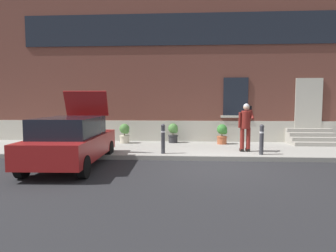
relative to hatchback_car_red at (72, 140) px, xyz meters
The scene contains 13 objects.
ground_plane 4.49m from the hatchback_car_red, ahead, with size 80.00×80.00×0.00m, color #232326.
sidewalk 5.38m from the hatchback_car_red, 34.19° to the left, with size 24.00×3.60×0.15m, color #99968E.
curb_edge 4.61m from the hatchback_car_red, 14.46° to the left, with size 24.00×0.12×0.15m, color gray.
building_facade 7.63m from the hatchback_car_red, 51.13° to the left, with size 24.00×1.52×7.50m.
entrance_stoop 9.87m from the hatchback_car_red, 25.96° to the left, with size 1.96×1.28×0.64m.
hatchback_car_red is the anchor object (origin of this frame).
bollard_near_person 6.22m from the hatchback_car_red, 14.41° to the left, with size 0.15×0.15×1.04m.
bollard_far_left 3.06m from the hatchback_car_red, 30.38° to the left, with size 0.15×0.15×1.04m.
person_on_phone 5.99m from the hatchback_car_red, 20.72° to the left, with size 0.51×0.48×1.75m.
planter_olive 4.63m from the hatchback_car_red, 107.28° to the left, with size 0.44×0.44×0.86m.
planter_cream 4.10m from the hatchback_car_red, 79.45° to the left, with size 0.44×0.44×0.86m.
planter_charcoal 5.19m from the hatchback_car_red, 56.35° to the left, with size 0.44×0.44×0.86m.
planter_terracotta 6.42m from the hatchback_car_red, 38.82° to the left, with size 0.44×0.44×0.86m.
Camera 1 is at (-0.99, -8.62, 1.94)m, focal length 30.83 mm.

